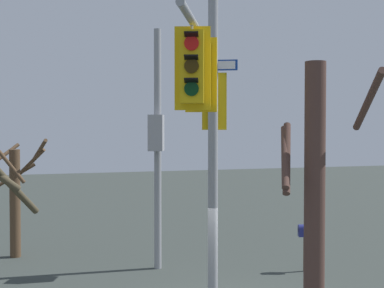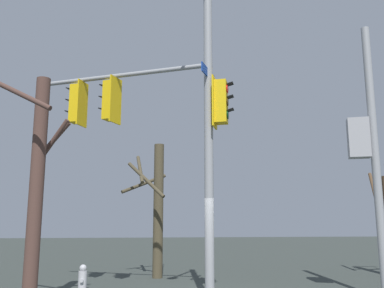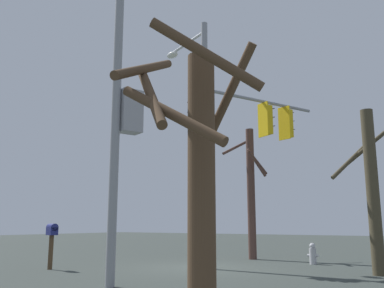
# 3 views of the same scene
# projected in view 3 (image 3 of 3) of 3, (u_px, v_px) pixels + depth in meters

# --- Properties ---
(ground_plane) EXTENTS (80.00, 80.00, 0.00)m
(ground_plane) POSITION_uv_depth(u_px,v_px,m) (201.00, 268.00, 13.44)
(ground_plane) COLOR #343A36
(main_signal_pole_assembly) EXTENTS (4.59, 5.37, 8.38)m
(main_signal_pole_assembly) POSITION_uv_depth(u_px,v_px,m) (229.00, 121.00, 14.84)
(main_signal_pole_assembly) COLOR gray
(main_signal_pole_assembly) RESTS_ON ground
(secondary_pole_assembly) EXTENTS (0.60, 0.79, 7.29)m
(secondary_pole_assembly) POSITION_uv_depth(u_px,v_px,m) (122.00, 122.00, 10.22)
(secondary_pole_assembly) COLOR gray
(secondary_pole_assembly) RESTS_ON ground
(fire_hydrant) EXTENTS (0.38, 0.24, 0.73)m
(fire_hydrant) POSITION_uv_depth(u_px,v_px,m) (313.00, 254.00, 14.67)
(fire_hydrant) COLOR #B2B2B7
(fire_hydrant) RESTS_ON ground
(mailbox) EXTENTS (0.49, 0.37, 1.41)m
(mailbox) POSITION_uv_depth(u_px,v_px,m) (52.00, 233.00, 13.19)
(mailbox) COLOR #4C3823
(mailbox) RESTS_ON ground
(bare_tree_behind_pole) EXTENTS (2.01, 1.71, 3.95)m
(bare_tree_behind_pole) POSITION_uv_depth(u_px,v_px,m) (196.00, 169.00, 5.19)
(bare_tree_behind_pole) COLOR #513B27
(bare_tree_behind_pole) RESTS_ON ground
(bare_tree_across_street) EXTENTS (1.78, 1.76, 5.33)m
(bare_tree_across_street) POSITION_uv_depth(u_px,v_px,m) (251.00, 189.00, 17.18)
(bare_tree_across_street) COLOR #4D342D
(bare_tree_across_street) RESTS_ON ground
(bare_tree_corner) EXTENTS (2.52, 1.70, 4.72)m
(bare_tree_corner) POSITION_uv_depth(u_px,v_px,m) (373.00, 185.00, 11.99)
(bare_tree_corner) COLOR #463D2B
(bare_tree_corner) RESTS_ON ground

